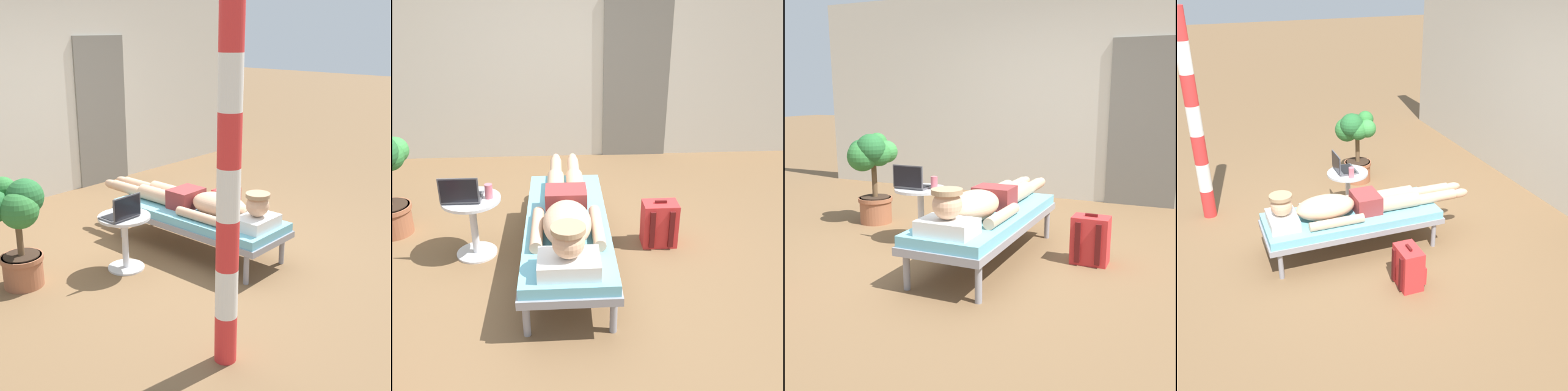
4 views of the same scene
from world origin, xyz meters
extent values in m
plane|color=brown|center=(0.00, 0.00, 0.00)|extent=(40.00, 40.00, 0.00)
cube|color=beige|center=(0.14, 2.58, 1.35)|extent=(7.60, 0.20, 2.70)
cube|color=slate|center=(1.09, 2.47, 1.02)|extent=(0.84, 0.03, 2.04)
cylinder|color=gray|center=(-0.14, 0.67, 0.14)|extent=(0.05, 0.05, 0.28)
cylinder|color=gray|center=(0.43, 0.67, 0.14)|extent=(0.05, 0.05, 0.28)
cylinder|color=gray|center=(-0.14, -0.96, 0.14)|extent=(0.05, 0.05, 0.28)
cylinder|color=gray|center=(0.43, -0.96, 0.14)|extent=(0.05, 0.05, 0.28)
cube|color=gray|center=(0.14, -0.15, 0.31)|extent=(0.67, 1.83, 0.06)
cube|color=#6BB7CC|center=(0.14, -0.15, 0.38)|extent=(0.64, 1.79, 0.08)
cube|color=white|center=(0.14, -0.86, 0.47)|extent=(0.40, 0.28, 0.11)
sphere|color=#D8A884|center=(0.14, -0.86, 0.64)|extent=(0.21, 0.21, 0.21)
cylinder|color=tan|center=(0.14, -0.86, 0.73)|extent=(0.22, 0.22, 0.03)
ellipsoid|color=#D8A884|center=(0.14, -0.42, 0.54)|extent=(0.35, 0.60, 0.23)
cylinder|color=#D8A884|center=(-0.08, -0.37, 0.46)|extent=(0.09, 0.55, 0.09)
cylinder|color=#D8A884|center=(0.36, -0.37, 0.46)|extent=(0.09, 0.55, 0.09)
cube|color=maroon|center=(0.14, 0.01, 0.52)|extent=(0.33, 0.26, 0.19)
cylinder|color=#D8A884|center=(0.06, 0.35, 0.49)|extent=(0.15, 0.42, 0.15)
cylinder|color=#D8A884|center=(0.06, 0.78, 0.47)|extent=(0.11, 0.44, 0.11)
ellipsoid|color=#D8A884|center=(0.06, 1.07, 0.47)|extent=(0.09, 0.20, 0.10)
cylinder|color=#D8A884|center=(0.23, 0.35, 0.49)|extent=(0.15, 0.42, 0.15)
cylinder|color=#D8A884|center=(0.23, 0.78, 0.47)|extent=(0.11, 0.44, 0.11)
ellipsoid|color=#D8A884|center=(0.23, 1.07, 0.47)|extent=(0.09, 0.20, 0.10)
cylinder|color=silver|center=(-0.63, 0.06, 0.01)|extent=(0.34, 0.34, 0.02)
cylinder|color=silver|center=(-0.63, 0.06, 0.26)|extent=(0.06, 0.06, 0.48)
cylinder|color=silver|center=(-0.63, 0.06, 0.51)|extent=(0.48, 0.48, 0.02)
cube|color=#4C4C51|center=(-0.69, 0.06, 0.53)|extent=(0.31, 0.22, 0.02)
cube|color=black|center=(-0.69, 0.07, 0.54)|extent=(0.27, 0.15, 0.00)
cube|color=#4C4C51|center=(-0.69, -0.05, 0.64)|extent=(0.31, 0.01, 0.21)
cube|color=black|center=(-0.69, -0.06, 0.64)|extent=(0.29, 0.00, 0.19)
cylinder|color=#D86672|center=(-0.48, 0.06, 0.58)|extent=(0.06, 0.06, 0.12)
cube|color=red|center=(0.95, 0.13, 0.20)|extent=(0.30, 0.20, 0.40)
cube|color=red|center=(0.95, 0.25, 0.13)|extent=(0.23, 0.04, 0.18)
cube|color=#531212|center=(0.87, 0.02, 0.20)|extent=(0.04, 0.02, 0.34)
cube|color=#531212|center=(1.04, 0.02, 0.20)|extent=(0.04, 0.02, 0.34)
cube|color=#531212|center=(0.95, 0.13, 0.41)|extent=(0.10, 0.02, 0.02)
cylinder|color=#9E5B3D|center=(-1.45, 0.47, 0.14)|extent=(0.34, 0.34, 0.28)
cylinder|color=#9E5B3D|center=(-1.45, 0.47, 0.26)|extent=(0.37, 0.37, 0.04)
cylinder|color=#332319|center=(-1.45, 0.47, 0.29)|extent=(0.31, 0.31, 0.01)
cylinder|color=brown|center=(-1.45, 0.47, 0.49)|extent=(0.06, 0.06, 0.43)
sphere|color=#2D7233|center=(-1.36, 0.46, 0.76)|extent=(0.26, 0.26, 0.26)
sphere|color=#38843D|center=(-1.35, 0.58, 0.77)|extent=(0.24, 0.24, 0.24)
sphere|color=#2D7233|center=(-1.48, 0.60, 0.86)|extent=(0.22, 0.22, 0.22)
sphere|color=#2D7233|center=(-1.49, 0.34, 0.74)|extent=(0.32, 0.32, 0.32)
sphere|color=#23602D|center=(-1.41, 0.39, 0.82)|extent=(0.31, 0.31, 0.31)
cylinder|color=red|center=(-1.13, -1.52, 0.17)|extent=(0.15, 0.15, 0.34)
cylinder|color=white|center=(-1.13, -1.52, 0.51)|extent=(0.15, 0.15, 0.34)
cylinder|color=red|center=(-1.13, -1.52, 0.84)|extent=(0.15, 0.15, 0.34)
cylinder|color=white|center=(-1.13, -1.52, 1.18)|extent=(0.15, 0.15, 0.34)
cylinder|color=red|center=(-1.13, -1.52, 1.52)|extent=(0.15, 0.15, 0.34)
cylinder|color=white|center=(-1.13, -1.52, 1.86)|extent=(0.15, 0.15, 0.34)
cylinder|color=red|center=(-1.13, -1.52, 2.20)|extent=(0.15, 0.15, 0.34)
camera|label=1|loc=(-3.58, -3.42, 2.17)|focal=48.73mm
camera|label=2|loc=(0.11, -3.27, 2.08)|focal=41.28mm
camera|label=3|loc=(1.68, -3.74, 1.40)|focal=44.40mm
camera|label=4|loc=(4.32, -1.51, 2.80)|focal=44.36mm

